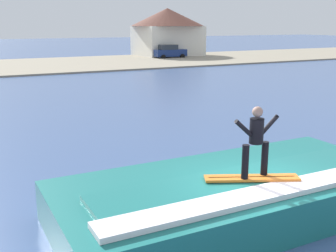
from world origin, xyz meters
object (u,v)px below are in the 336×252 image
(wave_crest, at_px, (235,195))
(surfer, at_px, (256,138))
(surfboard, at_px, (252,178))
(car_far_shore, at_px, (169,52))
(house_gabled_white, at_px, (167,29))

(wave_crest, height_order, surfer, surfer)
(surfboard, xyz_separation_m, car_far_shore, (19.96, 42.76, -0.16))
(surfboard, bearing_deg, wave_crest, 95.67)
(wave_crest, distance_m, house_gabled_white, 51.33)
(surfboard, distance_m, surfer, 0.95)
(wave_crest, xyz_separation_m, car_far_shore, (20.01, 42.24, 0.44))
(surfboard, bearing_deg, surfer, -7.39)
(surfer, xyz_separation_m, car_far_shore, (19.90, 42.77, -1.11))
(wave_crest, xyz_separation_m, surfer, (0.12, -0.53, 1.55))
(surfboard, distance_m, house_gabled_white, 51.75)
(wave_crest, bearing_deg, surfboard, -84.33)
(surfboard, relative_size, surfer, 1.30)
(car_far_shore, relative_size, house_gabled_white, 0.42)
(car_far_shore, bearing_deg, wave_crest, -115.35)
(car_far_shore, xyz_separation_m, house_gabled_white, (1.87, 4.08, 2.84))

